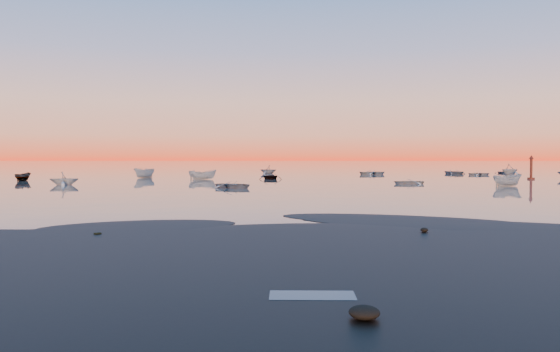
{
  "coord_description": "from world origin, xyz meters",
  "views": [
    {
      "loc": [
        1.7,
        -26.18,
        3.19
      ],
      "look_at": [
        0.75,
        28.0,
        1.27
      ],
      "focal_mm": 35.0,
      "sensor_mm": 36.0,
      "label": 1
    }
  ],
  "objects": [
    {
      "name": "moored_fleet",
      "position": [
        0.0,
        53.0,
        0.0
      ],
      "size": [
        124.0,
        58.0,
        1.2
      ],
      "primitive_type": null,
      "color": "#B9B9B5",
      "rests_on": "ground"
    },
    {
      "name": "boat_near_center",
      "position": [
        25.15,
        32.8,
        0.0
      ],
      "size": [
        3.1,
        4.18,
        1.33
      ],
      "primitive_type": "imported",
      "rotation": [
        0.0,
        0.0,
        2.01
      ],
      "color": "#B9B9B5",
      "rests_on": "ground"
    },
    {
      "name": "channel_marker",
      "position": [
        35.97,
        51.65,
        1.39
      ],
      "size": [
        0.99,
        0.99,
        3.53
      ],
      "color": "#48170F",
      "rests_on": "ground"
    },
    {
      "name": "boat_near_left",
      "position": [
        -3.99,
        29.29,
        0.0
      ],
      "size": [
        3.43,
        4.27,
        0.99
      ],
      "primitive_type": "imported",
      "rotation": [
        0.0,
        0.0,
        1.04
      ],
      "color": "slate",
      "rests_on": "ground"
    },
    {
      "name": "mud_lobes",
      "position": [
        0.0,
        -1.0,
        0.01
      ],
      "size": [
        140.0,
        6.0,
        0.07
      ],
      "primitive_type": null,
      "color": "black",
      "rests_on": "ground"
    },
    {
      "name": "ground",
      "position": [
        0.0,
        100.0,
        0.0
      ],
      "size": [
        600.0,
        600.0,
        0.0
      ],
      "primitive_type": "plane",
      "color": "#6D635A",
      "rests_on": "ground"
    }
  ]
}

